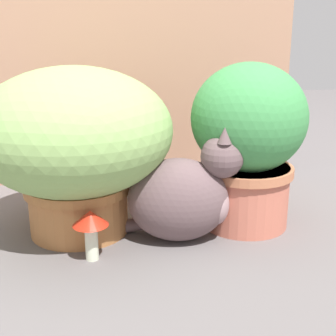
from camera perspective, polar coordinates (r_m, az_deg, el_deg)
The scene contains 6 objects.
ground_plane at distance 1.26m, azimuth -3.67°, elevation -8.17°, with size 6.00×6.00×0.00m, color #5E5859.
cardboard_backdrop at distance 1.62m, azimuth -4.82°, elevation 13.64°, with size 1.12×0.03×0.89m, color tan.
grass_planter at distance 1.22m, azimuth -11.45°, elevation 3.44°, with size 0.51×0.51×0.45m.
leafy_planter at distance 1.27m, azimuth 9.84°, elevation 3.47°, with size 0.31×0.31×0.45m.
cat at distance 1.18m, azimuth 2.07°, elevation -3.41°, with size 0.38×0.19×0.32m.
mushroom_ornament_red at distance 1.10m, azimuth -9.56°, elevation -6.84°, with size 0.09×0.09×0.13m.
Camera 1 is at (-0.04, -1.14, 0.53)m, focal length 49.20 mm.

